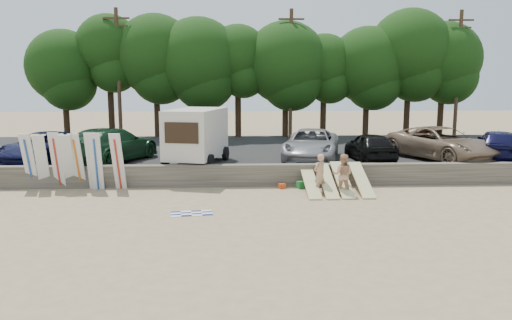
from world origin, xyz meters
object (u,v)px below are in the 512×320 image
(cooler, at_px, (301,185))
(car_1, at_px, (111,145))
(car_4, at_px, (441,143))
(box_trailer, at_px, (196,133))
(car_0, at_px, (44,147))
(car_2, at_px, (311,144))
(car_3, at_px, (370,147))
(beachgoer_a, at_px, (320,174))
(beachgoer_b, at_px, (343,175))
(car_5, at_px, (498,144))

(cooler, bearing_deg, car_1, 135.83)
(car_4, distance_m, cooler, 8.67)
(box_trailer, relative_size, car_4, 0.76)
(car_0, bearing_deg, car_2, 14.53)
(box_trailer, xyz_separation_m, car_0, (-7.88, 1.15, -0.77))
(car_3, xyz_separation_m, car_4, (3.84, 0.30, 0.11))
(car_2, height_order, beachgoer_a, car_2)
(beachgoer_b, bearing_deg, box_trailer, -14.61)
(box_trailer, distance_m, car_3, 8.87)
(beachgoer_b, bearing_deg, car_4, -122.77)
(box_trailer, xyz_separation_m, car_2, (5.89, 1.05, -0.72))
(car_1, height_order, car_2, car_1)
(car_0, distance_m, cooler, 13.39)
(car_5, relative_size, cooler, 12.54)
(beachgoer_a, height_order, cooler, beachgoer_a)
(box_trailer, relative_size, cooler, 12.20)
(car_0, height_order, beachgoer_b, car_0)
(car_1, bearing_deg, beachgoer_a, 177.13)
(car_1, distance_m, car_4, 17.04)
(car_2, bearing_deg, box_trailer, -156.06)
(car_0, bearing_deg, car_4, 13.86)
(car_0, bearing_deg, car_5, 13.33)
(car_0, distance_m, beachgoer_a, 14.30)
(box_trailer, height_order, car_1, box_trailer)
(car_1, distance_m, car_5, 19.94)
(box_trailer, bearing_deg, car_2, 24.09)
(car_1, relative_size, beachgoer_a, 3.52)
(car_0, relative_size, car_4, 0.88)
(car_3, distance_m, beachgoer_b, 5.30)
(car_1, height_order, beachgoer_b, car_1)
(car_0, relative_size, cooler, 14.09)
(car_0, distance_m, car_1, 3.54)
(box_trailer, bearing_deg, car_0, -174.37)
(cooler, bearing_deg, car_4, 0.60)
(car_2, height_order, cooler, car_2)
(car_4, distance_m, beachgoer_b, 8.03)
(car_2, xyz_separation_m, car_5, (9.68, -0.56, 0.02))
(car_2, bearing_deg, car_0, -166.62)
(car_2, relative_size, beachgoer_a, 3.32)
(car_4, relative_size, car_5, 1.28)
(box_trailer, xyz_separation_m, beachgoer_b, (6.40, -4.21, -1.34))
(car_4, relative_size, cooler, 16.09)
(box_trailer, xyz_separation_m, car_5, (15.56, 0.49, -0.71))
(car_2, xyz_separation_m, beachgoer_a, (-0.40, -4.95, -0.63))
(box_trailer, bearing_deg, beachgoer_b, -19.41)
(car_1, distance_m, beachgoer_b, 11.86)
(car_1, bearing_deg, beachgoer_b, 177.61)
(car_3, bearing_deg, car_4, -178.32)
(car_5, height_order, beachgoer_a, car_5)
(car_5, relative_size, beachgoer_b, 2.70)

